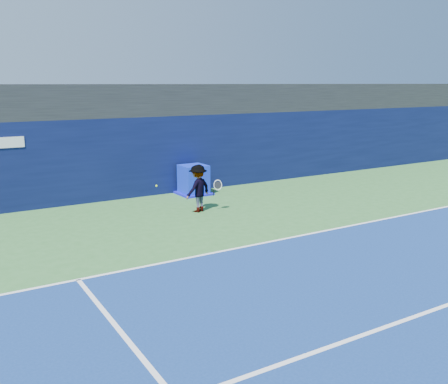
# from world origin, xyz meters

# --- Properties ---
(ground) EXTENTS (80.00, 80.00, 0.00)m
(ground) POSITION_xyz_m (0.00, 0.00, 0.00)
(ground) COLOR #346E31
(ground) RESTS_ON ground
(baseline) EXTENTS (24.00, 0.10, 0.01)m
(baseline) POSITION_xyz_m (0.00, 3.00, 0.01)
(baseline) COLOR white
(baseline) RESTS_ON ground
(service_line) EXTENTS (24.00, 0.10, 0.01)m
(service_line) POSITION_xyz_m (0.00, -2.00, 0.01)
(service_line) COLOR white
(service_line) RESTS_ON ground
(stadium_band) EXTENTS (36.00, 3.00, 1.20)m
(stadium_band) POSITION_xyz_m (0.00, 11.50, 3.60)
(stadium_band) COLOR black
(stadium_band) RESTS_ON back_wall_assembly
(back_wall_assembly) EXTENTS (36.00, 1.03, 3.00)m
(back_wall_assembly) POSITION_xyz_m (-0.00, 10.50, 1.50)
(back_wall_assembly) COLOR #0A1038
(back_wall_assembly) RESTS_ON ground
(equipment_cart) EXTENTS (1.22, 1.22, 1.15)m
(equipment_cart) POSITION_xyz_m (1.21, 9.39, 0.52)
(equipment_cart) COLOR #0D22C3
(equipment_cart) RESTS_ON ground
(tennis_player) EXTENTS (1.32, 0.91, 1.60)m
(tennis_player) POSITION_xyz_m (0.10, 6.94, 0.80)
(tennis_player) COLOR silver
(tennis_player) RESTS_ON ground
(tennis_ball) EXTENTS (0.06, 0.06, 0.06)m
(tennis_ball) POSITION_xyz_m (-1.68, 6.27, 1.19)
(tennis_ball) COLOR #CBFC1C
(tennis_ball) RESTS_ON ground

